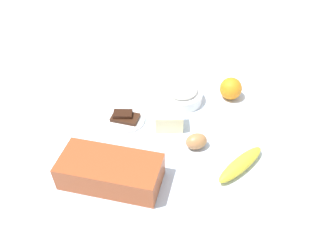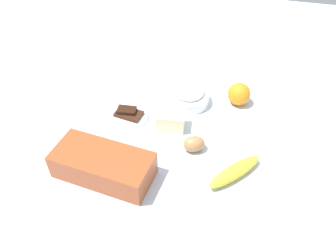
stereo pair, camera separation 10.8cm
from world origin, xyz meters
name	(u,v)px [view 1 (the left image)]	position (x,y,z in m)	size (l,w,h in m)	color
ground_plane	(168,137)	(0.00, 0.00, -0.01)	(2.40, 2.40, 0.02)	silver
loaf_pan	(111,171)	(0.14, 0.20, 0.04)	(0.29, 0.16, 0.08)	#9E4723
flour_bowl	(182,94)	(-0.03, -0.18, 0.03)	(0.15, 0.15, 0.07)	white
banana	(241,164)	(-0.23, 0.12, 0.02)	(0.19, 0.04, 0.04)	yellow
orange_fruit	(231,89)	(-0.20, -0.22, 0.04)	(0.08, 0.08, 0.08)	orange
butter_block	(169,120)	(0.00, -0.04, 0.03)	(0.09, 0.06, 0.06)	#F4EDB2
egg_near_butter	(196,141)	(-0.09, 0.04, 0.03)	(0.05, 0.05, 0.07)	#B37949
chocolate_plate	(125,119)	(0.15, -0.05, 0.01)	(0.13, 0.13, 0.03)	white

